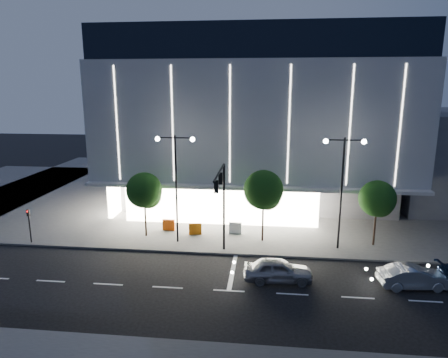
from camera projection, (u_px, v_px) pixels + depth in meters
name	position (u px, v px, depth m)	size (l,w,h in m)	color
ground	(202.00, 278.00, 27.10)	(160.00, 160.00, 0.00)	black
sidewalk_museum	(272.00, 191.00, 49.80)	(70.00, 40.00, 0.15)	#474747
museum	(257.00, 117.00, 46.31)	(30.00, 25.80, 18.00)	#4C4C51
traffic_mast	(222.00, 195.00, 29.10)	(0.33, 5.89, 7.07)	black
street_lamp_west	(176.00, 173.00, 31.89)	(3.16, 0.36, 9.00)	black
street_lamp_east	(342.00, 177.00, 30.52)	(3.16, 0.36, 9.00)	black
ped_signal_far	(29.00, 222.00, 32.61)	(0.22, 0.24, 3.00)	black
tree_left	(145.00, 192.00, 33.62)	(3.02, 3.02, 5.72)	black
tree_mid	(264.00, 192.00, 32.50)	(3.25, 3.25, 6.15)	black
tree_right	(377.00, 201.00, 31.65)	(2.91, 2.91, 5.51)	black
car_lead	(278.00, 270.00, 26.54)	(1.85, 4.59, 1.57)	gray
car_second	(413.00, 277.00, 25.72)	(1.54, 4.42, 1.46)	#B4B8BD
barrier_a	(169.00, 225.00, 35.68)	(1.10, 0.25, 1.00)	#E84E0C
barrier_c	(195.00, 229.00, 34.68)	(1.10, 0.25, 1.00)	orange
barrier_d	(235.00, 228.00, 34.89)	(1.10, 0.25, 1.00)	silver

